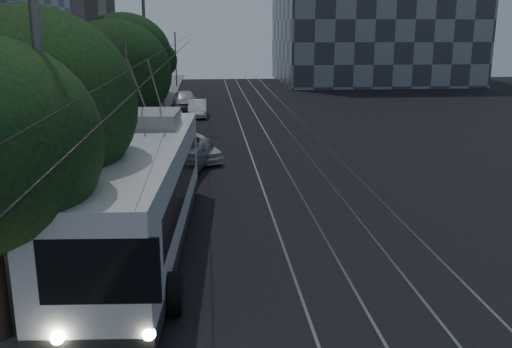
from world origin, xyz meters
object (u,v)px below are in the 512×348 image
at_px(car_white_b, 169,128).
at_px(streetlamp_near, 63,92).
at_px(car_white_d, 185,100).
at_px(streetlamp_far, 151,31).
at_px(pickup_silver, 169,157).
at_px(car_white_c, 197,108).
at_px(car_white_a, 194,147).
at_px(trolleybus, 138,194).

height_order(car_white_b, streetlamp_near, streetlamp_near).
xyz_separation_m(car_white_d, streetlamp_far, (-1.63, -9.52, 5.53)).
bearing_deg(car_white_d, pickup_silver, -97.14).
relative_size(pickup_silver, car_white_c, 1.65).
relative_size(car_white_b, car_white_c, 1.28).
distance_m(pickup_silver, car_white_a, 3.27).
distance_m(pickup_silver, car_white_d, 21.61).
xyz_separation_m(car_white_d, streetlamp_near, (-1.05, -35.44, 4.61)).
bearing_deg(streetlamp_near, pickup_silver, 85.55).
distance_m(car_white_a, car_white_b, 5.73).
relative_size(trolleybus, streetlamp_near, 1.46).
distance_m(trolleybus, streetlamp_far, 21.37).
bearing_deg(car_white_a, pickup_silver, -133.30).
xyz_separation_m(pickup_silver, car_white_b, (-0.57, 8.60, -0.17)).
height_order(car_white_c, streetlamp_near, streetlamp_near).
height_order(car_white_b, car_white_d, car_white_d).
relative_size(trolleybus, streetlamp_far, 1.22).
height_order(pickup_silver, streetlamp_near, streetlamp_near).
distance_m(car_white_a, streetlamp_far, 10.93).
relative_size(streetlamp_near, streetlamp_far, 0.84).
bearing_deg(car_white_d, car_white_c, -82.48).
xyz_separation_m(car_white_b, streetlamp_far, (-1.08, 3.49, 5.59)).
distance_m(trolleybus, streetlamp_near, 6.28).
height_order(streetlamp_near, streetlamp_far, streetlamp_far).
relative_size(trolleybus, car_white_a, 3.11).
bearing_deg(car_white_c, car_white_d, 105.00).
xyz_separation_m(pickup_silver, car_white_d, (-0.03, 21.61, -0.11)).
xyz_separation_m(car_white_c, streetlamp_near, (-2.10, -31.43, 4.75)).
relative_size(car_white_d, streetlamp_far, 0.43).
height_order(car_white_a, car_white_b, car_white_b).
relative_size(car_white_c, streetlamp_far, 0.37).
bearing_deg(pickup_silver, car_white_c, 98.97).
bearing_deg(car_white_a, car_white_c, 65.00).
distance_m(car_white_a, car_white_c, 14.50).
height_order(trolleybus, streetlamp_near, streetlamp_near).
bearing_deg(streetlamp_far, car_white_c, 64.07).
bearing_deg(streetlamp_near, car_white_d, 88.30).
bearing_deg(car_white_d, trolleybus, -97.86).
relative_size(car_white_b, streetlamp_near, 0.56).
bearing_deg(trolleybus, car_white_c, 90.19).
bearing_deg(trolleybus, car_white_a, 86.49).
distance_m(trolleybus, car_white_d, 30.38).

